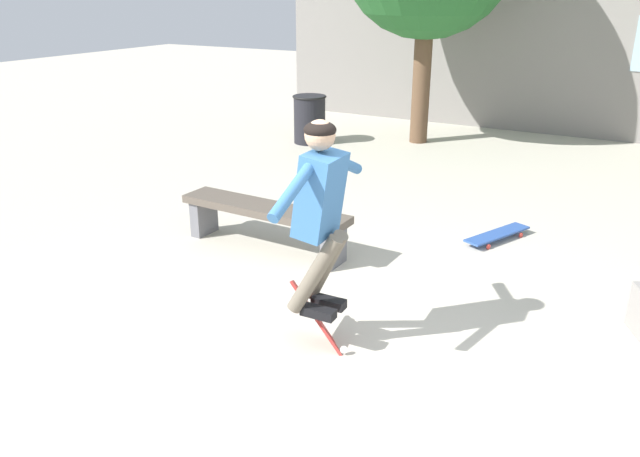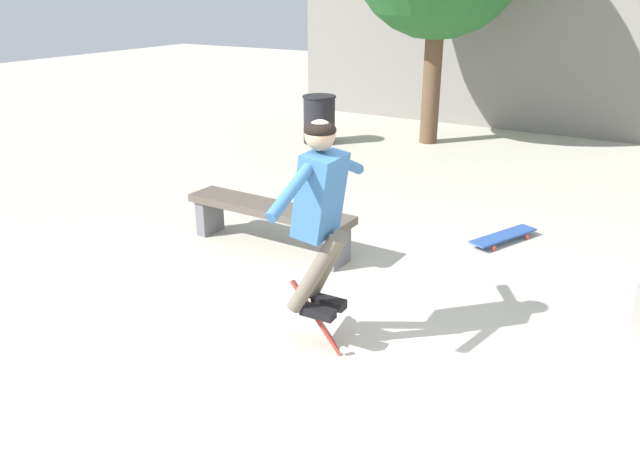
# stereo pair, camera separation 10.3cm
# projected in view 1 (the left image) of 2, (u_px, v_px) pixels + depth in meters

# --- Properties ---
(ground_plane) EXTENTS (40.00, 40.00, 0.00)m
(ground_plane) POSITION_uv_depth(u_px,v_px,m) (374.00, 380.00, 4.33)
(ground_plane) COLOR beige
(building_backdrop) EXTENTS (12.36, 0.52, 5.37)m
(building_backdrop) POSITION_uv_depth(u_px,v_px,m) (594.00, 3.00, 10.68)
(building_backdrop) COLOR gray
(building_backdrop) RESTS_ON ground_plane
(park_bench) EXTENTS (1.89, 0.43, 0.47)m
(park_bench) POSITION_uv_depth(u_px,v_px,m) (264.00, 217.00, 6.39)
(park_bench) COLOR brown
(park_bench) RESTS_ON ground_plane
(trash_bin) EXTENTS (0.58, 0.58, 0.82)m
(trash_bin) POSITION_uv_depth(u_px,v_px,m) (310.00, 118.00, 10.78)
(trash_bin) COLOR black
(trash_bin) RESTS_ON ground_plane
(skater) EXTENTS (0.41, 1.28, 1.43)m
(skater) POSITION_uv_depth(u_px,v_px,m) (320.00, 203.00, 4.32)
(skater) COLOR teal
(skateboard_flipping) EXTENTS (0.63, 0.27, 0.69)m
(skateboard_flipping) POSITION_uv_depth(u_px,v_px,m) (321.00, 324.00, 4.75)
(skateboard_flipping) COLOR red
(skateboard_resting) EXTENTS (0.53, 0.88, 0.08)m
(skateboard_resting) POSITION_uv_depth(u_px,v_px,m) (497.00, 234.00, 6.70)
(skateboard_resting) COLOR #2D519E
(skateboard_resting) RESTS_ON ground_plane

